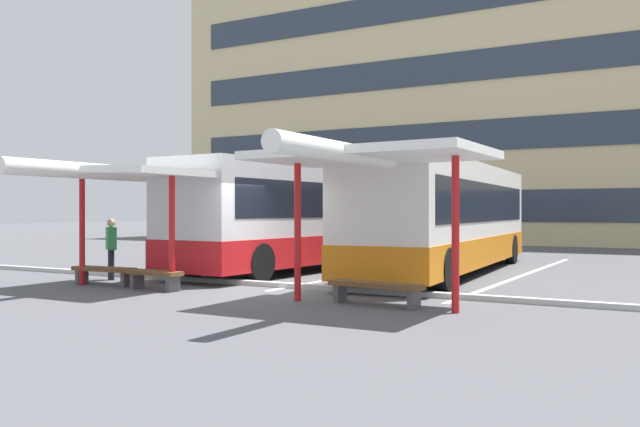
% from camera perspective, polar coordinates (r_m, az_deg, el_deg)
% --- Properties ---
extents(ground_plane, '(160.00, 160.00, 0.00)m').
position_cam_1_polar(ground_plane, '(15.81, -3.80, -6.45)').
color(ground_plane, '#515156').
extents(terminal_building, '(44.27, 15.21, 22.05)m').
position_cam_1_polar(terminal_building, '(45.34, 18.38, 10.13)').
color(terminal_building, '#D1BC8C').
rests_on(terminal_building, ground).
extents(coach_bus_0, '(3.15, 12.54, 3.57)m').
position_cam_1_polar(coach_bus_0, '(21.83, -0.23, -0.29)').
color(coach_bus_0, silver).
rests_on(coach_bus_0, ground).
extents(coach_bus_1, '(3.33, 12.39, 3.54)m').
position_cam_1_polar(coach_bus_1, '(20.25, 10.71, -0.38)').
color(coach_bus_1, silver).
rests_on(coach_bus_1, ground).
extents(lane_stripe_0, '(0.16, 14.00, 0.01)m').
position_cam_1_polar(lane_stripe_0, '(23.64, -3.58, -4.23)').
color(lane_stripe_0, white).
rests_on(lane_stripe_0, ground).
extents(lane_stripe_1, '(0.16, 14.00, 0.01)m').
position_cam_1_polar(lane_stripe_1, '(21.63, 5.90, -4.64)').
color(lane_stripe_1, white).
rests_on(lane_stripe_1, ground).
extents(lane_stripe_2, '(0.16, 14.00, 0.01)m').
position_cam_1_polar(lane_stripe_2, '(20.32, 16.96, -4.97)').
color(lane_stripe_2, white).
rests_on(lane_stripe_2, ground).
extents(waiting_shelter_0, '(3.94, 4.77, 2.91)m').
position_cam_1_polar(waiting_shelter_0, '(16.49, -16.87, 3.19)').
color(waiting_shelter_0, red).
rests_on(waiting_shelter_0, ground).
extents(bench_0, '(1.80, 0.52, 0.45)m').
position_cam_1_polar(bench_0, '(17.50, -17.83, -4.70)').
color(bench_0, brown).
rests_on(bench_0, ground).
extents(bench_1, '(1.53, 0.54, 0.45)m').
position_cam_1_polar(bench_1, '(16.12, -13.83, -5.15)').
color(bench_1, brown).
rests_on(bench_1, ground).
extents(waiting_shelter_1, '(4.32, 4.93, 3.05)m').
position_cam_1_polar(waiting_shelter_1, '(12.71, 3.87, 4.72)').
color(waiting_shelter_1, red).
rests_on(waiting_shelter_1, ground).
extents(bench_2, '(2.01, 0.66, 0.45)m').
position_cam_1_polar(bench_2, '(13.17, 4.73, -6.29)').
color(bench_2, brown).
rests_on(bench_2, ground).
extents(platform_kerb, '(44.00, 0.24, 0.12)m').
position_cam_1_polar(platform_kerb, '(16.17, -2.94, -6.09)').
color(platform_kerb, '#ADADA8').
rests_on(platform_kerb, ground).
extents(waiting_passenger_0, '(0.51, 0.45, 1.63)m').
position_cam_1_polar(waiting_passenger_0, '(18.75, -17.27, -2.54)').
color(waiting_passenger_0, black).
rests_on(waiting_passenger_0, ground).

